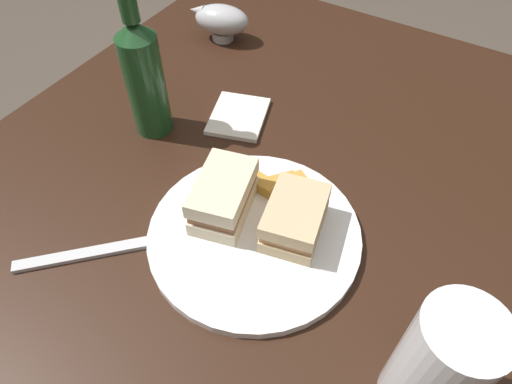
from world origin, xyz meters
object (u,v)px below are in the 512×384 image
gravy_boat (221,20)px  pint_glass (434,371)px  cider_bottle (144,75)px  napkin (238,116)px  fork (84,254)px  sandwich_half_left (295,218)px  plate (254,234)px  sandwich_half_right (225,197)px

gravy_boat → pint_glass: bearing=-129.8°
gravy_boat → cider_bottle: (-0.28, -0.06, 0.06)m
napkin → fork: (-0.34, 0.02, -0.00)m
sandwich_half_left → cider_bottle: cider_bottle is taller
fork → cider_bottle: bearing=64.2°
gravy_boat → cider_bottle: bearing=-168.9°
pint_glass → plate: bearing=71.5°
gravy_boat → plate: bearing=-140.9°
fork → pint_glass: bearing=-36.8°
plate → gravy_boat: 0.50m
gravy_boat → cider_bottle: cider_bottle is taller
plate → sandwich_half_left: sandwich_half_left is taller
sandwich_half_right → cider_bottle: bearing=65.3°
napkin → fork: 0.34m
cider_bottle → napkin: 0.17m
plate → napkin: 0.25m
cider_bottle → napkin: size_ratio=2.33×
napkin → gravy_boat: bearing=40.4°
sandwich_half_left → napkin: bearing=49.6°
sandwich_half_right → pint_glass: pint_glass is taller
napkin → fork: size_ratio=0.61×
pint_glass → cider_bottle: size_ratio=0.66×
pint_glass → sandwich_half_right: bearing=73.0°
sandwich_half_left → pint_glass: bearing=-118.6°
plate → pint_glass: size_ratio=1.70×
gravy_boat → fork: bearing=-165.3°
sandwich_half_left → cider_bottle: bearing=76.2°
plate → pint_glass: bearing=-108.5°
pint_glass → fork: pint_glass is taller
napkin → pint_glass: bearing=-124.8°
gravy_boat → napkin: 0.26m
gravy_boat → fork: size_ratio=0.73×
gravy_boat → fork: 0.55m
sandwich_half_right → gravy_boat: size_ratio=0.94×
gravy_boat → napkin: size_ratio=1.19×
plate → sandwich_half_right: 0.07m
plate → sandwich_half_right: bearing=80.2°
fork → plate: bearing=-5.7°
sandwich_half_left → napkin: sandwich_half_left is taller
sandwich_half_right → fork: bearing=140.4°
plate → napkin: plate is taller
sandwich_half_right → pint_glass: (-0.09, -0.31, 0.03)m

